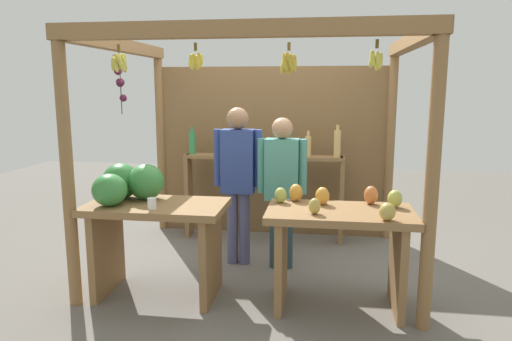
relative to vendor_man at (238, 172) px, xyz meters
name	(u,v)px	position (x,y,z in m)	size (l,w,h in m)	color
ground_plane	(259,265)	(0.21, -0.02, -0.94)	(12.00, 12.00, 0.00)	slate
market_stall	(265,129)	(0.21, 0.44, 0.39)	(2.88, 2.27, 2.23)	olive
fruit_counter_left	(143,210)	(-0.67, -0.80, -0.20)	(1.16, 0.67, 1.12)	olive
fruit_counter_right	(339,235)	(0.97, -0.82, -0.35)	(1.16, 0.65, 0.96)	olive
bottle_shelf_unit	(264,173)	(0.16, 0.79, -0.15)	(1.84, 0.22, 1.36)	olive
vendor_man	(238,172)	(0.00, 0.00, 0.00)	(0.48, 0.21, 1.58)	#50527D
vendor_woman	(282,180)	(0.44, -0.05, -0.06)	(0.48, 0.20, 1.48)	#29434C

